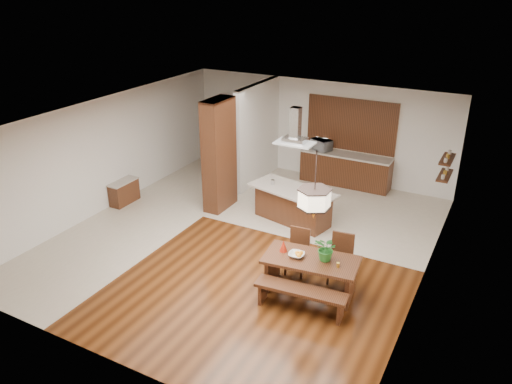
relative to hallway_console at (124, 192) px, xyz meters
The scene contains 25 objects.
room_shell 4.20m from the hallway_console, ahead, with size 9.00×9.04×2.92m.
tile_hallway 1.12m from the hallway_console, 10.68° to the right, with size 2.50×9.00×0.01m, color beige.
tile_kitchen 5.57m from the hallway_console, 24.44° to the left, with size 5.50×4.00×0.01m, color beige.
soffit_band 4.60m from the hallway_console, ahead, with size 8.00×9.00×0.02m, color #37200D.
partition_pier 2.85m from the hallway_console, 22.54° to the left, with size 0.45×1.00×2.90m, color #321A0D.
partition_stub 4.09m from the hallway_console, 52.14° to the left, with size 0.18×2.40×2.90m, color silver.
hallway_console is the anchor object (origin of this frame).
hallway_doorway 4.41m from the hallway_console, 75.20° to the left, with size 1.10×0.20×2.10m, color #321A0D.
rear_counter 6.26m from the hallway_console, 39.75° to the left, with size 2.60×0.62×0.95m.
kitchen_window 6.58m from the hallway_console, 41.53° to the left, with size 2.60×0.08×1.50m, color brown.
shelf_lower 8.12m from the hallway_console, 17.35° to the left, with size 0.26×0.90×0.04m, color #321A0D.
shelf_upper 8.18m from the hallway_console, 17.35° to the left, with size 0.26×0.90×0.04m, color #321A0D.
dining_table 6.14m from the hallway_console, 13.70° to the right, with size 1.88×1.10×0.74m.
dining_bench 6.39m from the hallway_console, 19.13° to the right, with size 1.70×0.37×0.48m, color #321A0D, non-canonical shape.
dining_chair_left 5.54m from the hallway_console, 10.01° to the right, with size 0.42×0.42×0.96m, color #321A0D, non-canonical shape.
dining_chair_right 6.40m from the hallway_console, ahead, with size 0.45×0.45×1.01m, color #321A0D, non-canonical shape.
pendant_lantern 6.43m from the hallway_console, 13.70° to the right, with size 0.64×0.64×1.31m, color beige, non-canonical shape.
foliage_plant 6.42m from the hallway_console, 12.48° to the right, with size 0.44×0.38×0.49m, color #226823.
fruit_bowl 5.90m from the hallway_console, 14.95° to the right, with size 0.30×0.30×0.07m, color beige.
napkin_cone 5.60m from the hallway_console, 15.13° to the right, with size 0.15×0.15×0.24m, color #9F1D0B.
gold_ornament 6.69m from the hallway_console, 12.96° to the right, with size 0.06×0.06×0.09m, color gold.
kitchen_island 4.57m from the hallway_console, 14.37° to the left, with size 2.31×1.40×0.89m.
range_hood 5.05m from the hallway_console, 14.41° to the left, with size 0.90×0.55×0.87m, color silver, non-canonical shape.
island_cup 4.98m from the hallway_console, 11.82° to the left, with size 0.12×0.12×0.09m, color silver.
microwave 5.73m from the hallway_console, 44.77° to the left, with size 0.58×0.39×0.32m, color #AEB0B5.
Camera 1 is at (5.04, -8.91, 5.70)m, focal length 35.00 mm.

